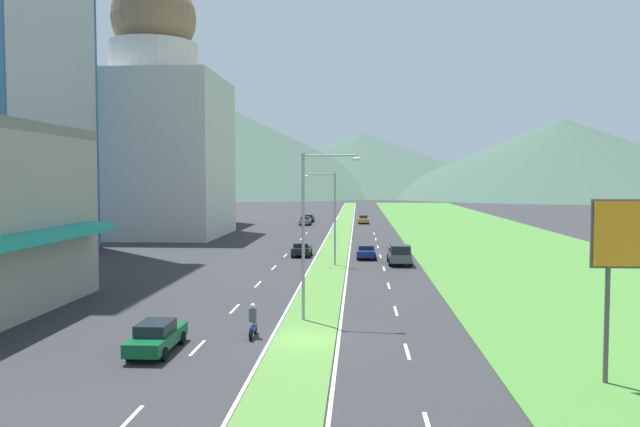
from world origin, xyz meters
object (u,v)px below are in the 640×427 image
at_px(street_lamp_near, 310,224).
at_px(motorcycle_rider, 253,323).
at_px(street_lamp_mid, 331,212).
at_px(car_5, 305,221).
at_px(pickup_truck_0, 399,254).
at_px(car_1, 363,219).
at_px(car_4, 309,218).
at_px(car_2, 366,252).
at_px(car_0, 156,336).
at_px(car_3, 302,249).

height_order(street_lamp_near, motorcycle_rider, street_lamp_near).
height_order(street_lamp_mid, car_5, street_lamp_mid).
bearing_deg(pickup_truck_0, car_1, -176.80).
height_order(car_1, car_4, car_1).
relative_size(street_lamp_near, car_5, 2.15).
height_order(car_2, pickup_truck_0, pickup_truck_0).
xyz_separation_m(car_4, motorcycle_rider, (3.99, -85.94, -0.00)).
bearing_deg(car_2, car_1, 179.89).
bearing_deg(car_2, street_lamp_near, -7.22).
bearing_deg(car_1, car_0, -6.99).
height_order(street_lamp_near, street_lamp_mid, street_lamp_near).
bearing_deg(street_lamp_near, car_2, 82.78).
bearing_deg(car_0, street_lamp_near, -44.32).
bearing_deg(car_3, pickup_truck_0, -120.55).
distance_m(car_4, motorcycle_rider, 86.03).
xyz_separation_m(street_lamp_mid, motorcycle_rider, (-2.91, -27.06, -4.36)).
xyz_separation_m(street_lamp_near, pickup_truck_0, (6.75, 24.24, -4.65)).
xyz_separation_m(car_3, motorcycle_rider, (0.56, -34.05, 0.00)).
distance_m(car_0, car_4, 88.97).
xyz_separation_m(street_lamp_near, street_lamp_mid, (0.24, 23.13, -0.53)).
bearing_deg(street_lamp_near, motorcycle_rider, -124.18).
bearing_deg(car_4, car_0, 179.91).
bearing_deg(pickup_truck_0, street_lamp_mid, -80.38).
bearing_deg(car_5, car_0, 179.91).
distance_m(street_lamp_mid, car_5, 52.20).
bearing_deg(car_0, car_5, -0.09).
xyz_separation_m(street_lamp_mid, car_4, (-6.90, 58.88, -4.36)).
bearing_deg(car_0, street_lamp_mid, -13.17).
distance_m(street_lamp_near, motorcycle_rider, 6.81).
height_order(car_0, car_4, car_0).
relative_size(car_0, car_5, 1.04).
distance_m(car_1, car_2, 50.16).
height_order(car_5, motorcycle_rider, motorcycle_rider).
bearing_deg(street_lamp_near, car_1, 87.30).
bearing_deg(car_3, car_5, 4.41).
xyz_separation_m(car_2, car_3, (-6.84, 1.59, 0.02)).
bearing_deg(car_5, motorcycle_rider, -177.09).
relative_size(car_3, motorcycle_rider, 2.02).
bearing_deg(car_1, car_2, -0.11).
xyz_separation_m(pickup_truck_0, motorcycle_rider, (-9.42, -28.16, -0.24)).
height_order(car_2, car_5, car_5).
xyz_separation_m(car_5, pickup_truck_0, (13.41, -50.45, 0.22)).
height_order(car_4, motorcycle_rider, motorcycle_rider).
height_order(street_lamp_mid, car_1, street_lamp_mid).
relative_size(car_1, car_2, 1.01).
bearing_deg(street_lamp_near, street_lamp_mid, 89.40).
distance_m(street_lamp_mid, car_1, 55.84).
bearing_deg(motorcycle_rider, street_lamp_mid, -6.13).
bearing_deg(car_1, motorcycle_rider, -4.41).
height_order(car_4, car_5, car_5).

